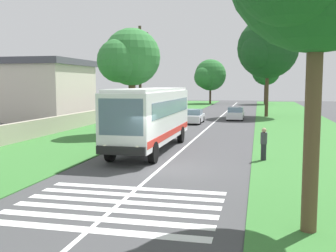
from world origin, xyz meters
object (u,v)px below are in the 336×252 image
roadside_tree_right_2 (265,72)px  roadside_tree_left_2 (209,76)px  trailing_car_1 (235,114)px  utility_pole (140,77)px  roadside_building (45,89)px  roadside_tree_left_1 (129,59)px  pedestrian (264,144)px  trailing_car_0 (194,117)px  coach_bus (151,115)px  roadside_tree_right_1 (267,50)px

roadside_tree_right_2 → roadside_tree_left_2: bearing=93.0°
roadside_tree_left_2 → trailing_car_1: bearing=-168.5°
utility_pole → roadside_tree_right_2: bearing=-12.5°
roadside_tree_left_2 → roadside_building: 42.28m
roadside_tree_left_1 → pedestrian: size_ratio=4.91×
trailing_car_0 → roadside_tree_left_1: roadside_tree_left_1 is taller
trailing_car_0 → roadside_tree_left_2: bearing=4.6°
roadside_tree_left_1 → roadside_tree_left_2: bearing=-0.3°
coach_bus → utility_pole: bearing=20.4°
roadside_tree_right_2 → pedestrian: roadside_tree_right_2 is taller
utility_pole → roadside_building: (8.40, 13.52, -1.17)m
roadside_tree_left_1 → utility_pole: size_ratio=0.95×
trailing_car_0 → utility_pole: size_ratio=0.49×
coach_bus → roadside_tree_left_2: size_ratio=1.26×
roadside_tree_left_2 → utility_pole: roadside_tree_left_2 is taller
roadside_tree_right_2 → utility_pole: roadside_tree_right_2 is taller
roadside_tree_left_2 → roadside_building: roadside_tree_left_2 is taller
roadside_tree_right_2 → roadside_building: (-40.55, 24.40, -2.88)m
roadside_building → roadside_tree_left_1: bearing=-128.4°
coach_bus → trailing_car_1: coach_bus is taller
roadside_building → utility_pole: bearing=-121.8°
trailing_car_0 → roadside_tree_left_2: roadside_tree_left_2 is taller
trailing_car_0 → pedestrian: 20.27m
pedestrian → roadside_tree_left_2: bearing=9.5°
coach_bus → roadside_tree_right_2: size_ratio=1.22×
roadside_building → coach_bus: bearing=-136.1°
trailing_car_0 → trailing_car_1: size_ratio=1.00×
coach_bus → roadside_tree_left_1: bearing=27.4°
trailing_car_0 → roadside_building: bearing=88.1°
trailing_car_1 → utility_pole: 15.27m
trailing_car_1 → pedestrian: (-24.15, -2.79, 0.24)m
trailing_car_0 → roadside_tree_right_2: bearing=-10.4°
coach_bus → roadside_tree_left_2: roadside_tree_left_2 is taller
coach_bus → trailing_car_1: bearing=-9.8°
coach_bus → roadside_tree_right_2: (58.16, -7.45, 4.12)m
roadside_tree_left_1 → roadside_tree_left_2: (50.52, -0.27, -0.34)m
roadside_tree_right_1 → pedestrian: 29.95m
roadside_tree_left_2 → roadside_tree_right_2: size_ratio=0.97×
roadside_tree_left_2 → roadside_building: size_ratio=0.84×
trailing_car_0 → roadside_tree_right_2: roadside_tree_right_2 is taller
trailing_car_0 → trailing_car_1: (5.03, -3.93, 0.00)m
roadside_tree_right_2 → pedestrian: bearing=179.2°
roadside_tree_left_1 → roadside_tree_right_1: bearing=-28.4°
trailing_car_1 → roadside_building: size_ratio=0.41×
roadside_tree_left_1 → trailing_car_0: bearing=-19.5°
coach_bus → roadside_tree_left_1: (7.07, 3.67, 3.78)m
trailing_car_0 → utility_pole: utility_pole is taller
trailing_car_0 → roadside_tree_right_1: size_ratio=0.36×
coach_bus → trailing_car_1: size_ratio=2.60×
coach_bus → trailing_car_1: (22.09, -3.80, -1.48)m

